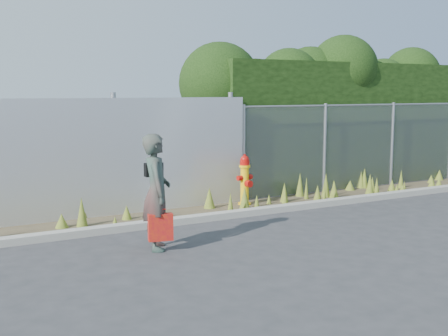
% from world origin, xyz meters
% --- Properties ---
extents(ground, '(80.00, 80.00, 0.00)m').
position_xyz_m(ground, '(0.00, 0.00, 0.00)').
color(ground, '#333235').
rests_on(ground, ground).
extents(curb, '(16.00, 0.22, 0.12)m').
position_xyz_m(curb, '(0.00, 1.80, 0.06)').
color(curb, gray).
rests_on(curb, ground).
extents(weed_strip, '(16.00, 1.29, 0.53)m').
position_xyz_m(weed_strip, '(0.81, 2.42, 0.14)').
color(weed_strip, '#493D29').
rests_on(weed_strip, ground).
extents(corrugated_fence, '(8.50, 0.21, 2.30)m').
position_xyz_m(corrugated_fence, '(-3.25, 3.01, 1.10)').
color(corrugated_fence, silver).
rests_on(corrugated_fence, ground).
extents(chainlink_fence, '(6.50, 0.07, 2.05)m').
position_xyz_m(chainlink_fence, '(4.25, 3.00, 1.03)').
color(chainlink_fence, gray).
rests_on(chainlink_fence, ground).
extents(hedge, '(8.00, 2.04, 3.71)m').
position_xyz_m(hedge, '(4.20, 4.04, 2.00)').
color(hedge, black).
rests_on(hedge, ground).
extents(fire_hydrant, '(0.35, 0.32, 1.06)m').
position_xyz_m(fire_hydrant, '(0.87, 2.64, 0.51)').
color(fire_hydrant, yellow).
rests_on(fire_hydrant, ground).
extents(woman, '(0.58, 0.72, 1.71)m').
position_xyz_m(woman, '(-1.91, 0.53, 0.86)').
color(woman, '#106A58').
rests_on(woman, ground).
extents(red_tote_bag, '(0.35, 0.13, 0.46)m').
position_xyz_m(red_tote_bag, '(-1.94, 0.33, 0.37)').
color(red_tote_bag, '#A3091B').
extents(black_shoulder_bag, '(0.27, 0.11, 0.20)m').
position_xyz_m(black_shoulder_bag, '(-1.91, 0.63, 1.18)').
color(black_shoulder_bag, black).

